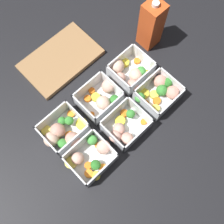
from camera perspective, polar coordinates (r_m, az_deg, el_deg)
ground_plane at (r=0.90m, az=0.00°, el=-0.49°), size 4.00×4.00×0.00m
container_near_left at (r=0.85m, az=-4.52°, el=-9.55°), size 0.16×0.12×0.07m
container_near_center at (r=0.86m, az=2.57°, el=-3.53°), size 0.14×0.12×0.07m
container_near_right at (r=0.92m, az=10.34°, el=4.38°), size 0.14×0.12×0.07m
container_far_left at (r=0.87m, az=-10.74°, el=-4.47°), size 0.16×0.14×0.07m
container_far_center at (r=0.90m, az=-2.06°, el=3.28°), size 0.15×0.12×0.07m
container_far_right at (r=0.94m, az=3.75°, el=8.60°), size 0.14×0.15×0.07m
juice_carton at (r=0.97m, az=8.53°, el=18.25°), size 0.07×0.07×0.20m
cutting_board at (r=1.00m, az=-11.10°, el=11.21°), size 0.28×0.18×0.02m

